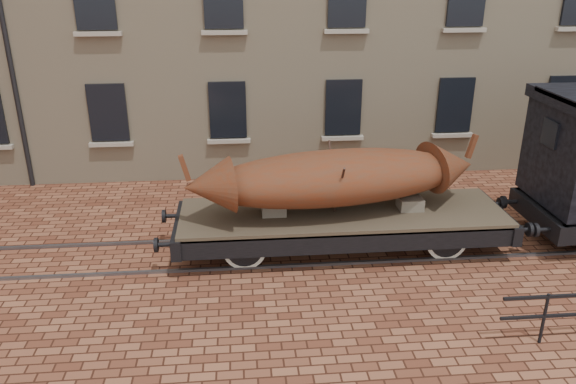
{
  "coord_description": "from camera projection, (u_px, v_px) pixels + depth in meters",
  "views": [
    {
      "loc": [
        -2.2,
        -11.59,
        6.23
      ],
      "look_at": [
        -1.1,
        0.5,
        1.3
      ],
      "focal_mm": 35.0,
      "sensor_mm": 36.0,
      "label": 1
    }
  ],
  "objects": [
    {
      "name": "rail_track",
      "position": [
        336.0,
        248.0,
        13.22
      ],
      "size": [
        30.0,
        1.52,
        0.06
      ],
      "color": "#59595E",
      "rests_on": "ground"
    },
    {
      "name": "iron_boat",
      "position": [
        335.0,
        177.0,
        12.53
      ],
      "size": [
        6.8,
        2.67,
        1.63
      ],
      "color": "#642610",
      "rests_on": "flatcar_wagon"
    },
    {
      "name": "flatcar_wagon",
      "position": [
        342.0,
        219.0,
        12.94
      ],
      "size": [
        8.37,
        2.27,
        1.26
      ],
      "color": "#43372A",
      "rests_on": "ground"
    },
    {
      "name": "ground",
      "position": [
        336.0,
        249.0,
        13.23
      ],
      "size": [
        90.0,
        90.0,
        0.0
      ],
      "primitive_type": "plane",
      "color": "#5D2E1D"
    }
  ]
}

